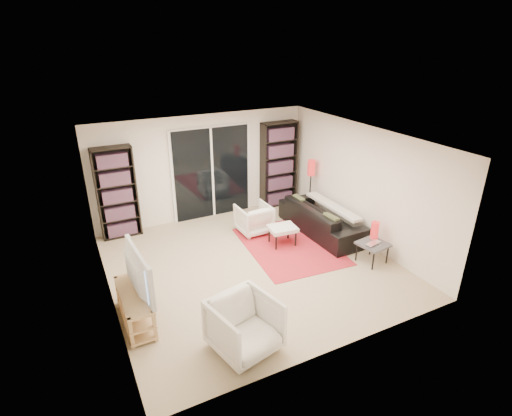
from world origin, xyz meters
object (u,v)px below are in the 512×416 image
at_px(bookshelf_right, 279,165).
at_px(tv_stand, 135,307).
at_px(side_table, 373,245).
at_px(floor_lamp, 311,173).
at_px(armchair_front, 245,326).
at_px(sofa, 322,218).
at_px(armchair_back, 254,219).
at_px(ottoman, 283,229).
at_px(bookshelf_left, 117,193).

distance_m(bookshelf_right, tv_stand, 5.19).
distance_m(side_table, floor_lamp, 2.54).
bearing_deg(armchair_front, tv_stand, 121.23).
xyz_separation_m(bookshelf_right, sofa, (0.07, -1.79, -0.73)).
bearing_deg(side_table, bookshelf_right, 93.25).
distance_m(sofa, armchair_back, 1.47).
relative_size(armchair_back, ottoman, 1.19).
bearing_deg(bookshelf_right, tv_stand, -144.19).
relative_size(bookshelf_right, armchair_back, 3.03).
bearing_deg(side_table, armchair_front, -162.44).
height_order(tv_stand, sofa, sofa).
bearing_deg(bookshelf_left, armchair_front, -77.94).
height_order(tv_stand, side_table, tv_stand).
distance_m(bookshelf_left, sofa, 4.36).
distance_m(bookshelf_right, sofa, 1.93).
distance_m(bookshelf_left, ottoman, 3.50).
height_order(bookshelf_right, armchair_back, bookshelf_right).
relative_size(tv_stand, ottoman, 2.04).
height_order(bookshelf_left, side_table, bookshelf_left).
xyz_separation_m(bookshelf_left, armchair_back, (2.60, -1.13, -0.66)).
distance_m(bookshelf_left, armchair_front, 4.39).
xyz_separation_m(bookshelf_left, armchair_front, (0.91, -4.25, -0.59)).
bearing_deg(armchair_front, ottoman, 37.35).
bearing_deg(bookshelf_left, tv_stand, -95.84).
relative_size(bookshelf_right, armchair_front, 2.48).
distance_m(tv_stand, side_table, 4.35).
bearing_deg(armchair_front, bookshelf_left, 89.21).
relative_size(bookshelf_left, sofa, 0.88).
relative_size(armchair_front, floor_lamp, 0.63).
xyz_separation_m(tv_stand, sofa, (4.23, 1.21, 0.06)).
height_order(armchair_front, side_table, armchair_front).
relative_size(ottoman, floor_lamp, 0.44).
relative_size(bookshelf_left, ottoman, 3.34).
height_order(tv_stand, floor_lamp, floor_lamp).
height_order(bookshelf_right, tv_stand, bookshelf_right).
relative_size(armchair_front, ottoman, 1.45).
height_order(bookshelf_left, armchair_front, bookshelf_left).
distance_m(tv_stand, armchair_front, 1.75).
xyz_separation_m(ottoman, floor_lamp, (1.37, 1.07, 0.67)).
relative_size(tv_stand, floor_lamp, 0.89).
distance_m(armchair_back, floor_lamp, 1.81).
height_order(side_table, floor_lamp, floor_lamp).
bearing_deg(sofa, side_table, -176.90).
distance_m(sofa, floor_lamp, 1.23).
relative_size(tv_stand, side_table, 2.11).
height_order(tv_stand, armchair_back, armchair_back).
xyz_separation_m(bookshelf_left, bookshelf_right, (3.85, -0.00, 0.07)).
distance_m(armchair_front, side_table, 3.28).
bearing_deg(bookshelf_right, bookshelf_left, 180.00).
bearing_deg(armchair_back, side_table, 122.66).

